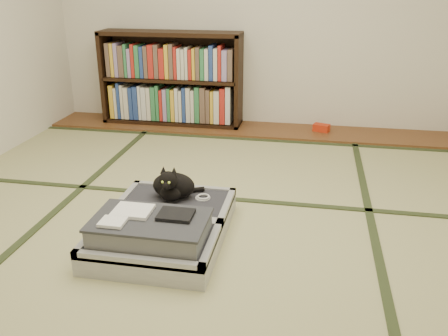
# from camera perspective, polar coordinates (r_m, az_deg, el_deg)

# --- Properties ---
(floor) EXTENTS (4.50, 4.50, 0.00)m
(floor) POSITION_cam_1_polar(r_m,az_deg,el_deg) (2.91, -2.26, -7.04)
(floor) COLOR tan
(floor) RESTS_ON ground
(wood_strip) EXTENTS (4.00, 0.50, 0.02)m
(wood_strip) POSITION_cam_1_polar(r_m,az_deg,el_deg) (4.73, 3.11, 4.70)
(wood_strip) COLOR brown
(wood_strip) RESTS_ON ground
(red_item) EXTENTS (0.17, 0.13, 0.07)m
(red_item) POSITION_cam_1_polar(r_m,az_deg,el_deg) (4.71, 11.64, 4.77)
(red_item) COLOR red
(red_item) RESTS_ON wood_strip
(tatami_borders) EXTENTS (4.00, 4.50, 0.01)m
(tatami_borders) POSITION_cam_1_polar(r_m,az_deg,el_deg) (3.34, -0.39, -2.94)
(tatami_borders) COLOR #2D381E
(tatami_borders) RESTS_ON ground
(bookcase) EXTENTS (1.40, 0.32, 0.92)m
(bookcase) POSITION_cam_1_polar(r_m,az_deg,el_deg) (4.85, -6.33, 10.42)
(bookcase) COLOR black
(bookcase) RESTS_ON wood_strip
(suitcase) EXTENTS (0.69, 0.91, 0.27)m
(suitcase) POSITION_cam_1_polar(r_m,az_deg,el_deg) (2.73, -7.48, -7.09)
(suitcase) COLOR #B2B3B8
(suitcase) RESTS_ON floor
(cat) EXTENTS (0.30, 0.31, 0.25)m
(cat) POSITION_cam_1_polar(r_m,az_deg,el_deg) (2.93, -6.18, -2.13)
(cat) COLOR black
(cat) RESTS_ON suitcase
(cable_coil) EXTENTS (0.10, 0.10, 0.02)m
(cable_coil) POSITION_cam_1_polar(r_m,az_deg,el_deg) (2.95, -2.55, -3.55)
(cable_coil) COLOR white
(cable_coil) RESTS_ON suitcase
(hanger) EXTENTS (0.42, 0.25, 0.01)m
(hanger) POSITION_cam_1_polar(r_m,az_deg,el_deg) (2.73, -11.73, -9.45)
(hanger) COLOR black
(hanger) RESTS_ON floor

